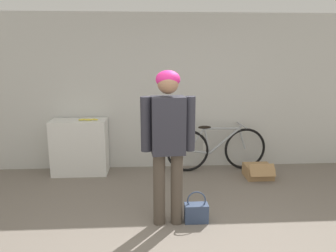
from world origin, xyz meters
TOP-DOWN VIEW (x-y plane):
  - wall_back at (0.00, 2.97)m, footprint 8.00×0.07m
  - side_shelf at (-1.57, 2.70)m, footprint 0.88×0.44m
  - person at (-0.22, 0.96)m, footprint 0.60×0.27m
  - bicycle at (0.70, 2.71)m, footprint 1.71×0.46m
  - banana at (-1.40, 2.65)m, footprint 0.33×0.09m
  - handbag at (0.11, 0.97)m, footprint 0.28×0.15m
  - cardboard_box at (1.31, 2.33)m, footprint 0.42×0.45m

SIDE VIEW (x-z plane):
  - cardboard_box at x=1.31m, z-range -0.04..0.24m
  - handbag at x=0.11m, z-range -0.07..0.31m
  - bicycle at x=0.70m, z-range -0.01..0.78m
  - side_shelf at x=-1.57m, z-range 0.00..0.90m
  - banana at x=-1.40m, z-range 0.90..0.93m
  - person at x=-0.22m, z-range 0.19..1.96m
  - wall_back at x=0.00m, z-range 0.00..2.60m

